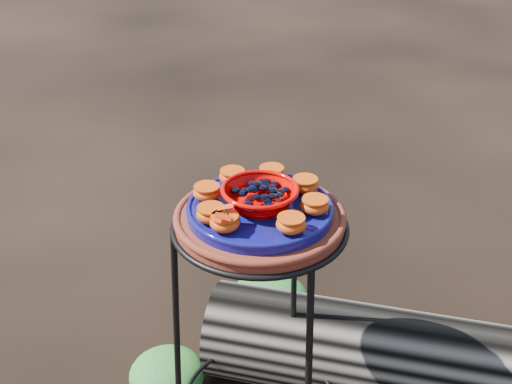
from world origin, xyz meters
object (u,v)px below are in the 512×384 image
at_px(terracotta_saucer, 260,220).
at_px(driftwood_log, 476,372).
at_px(cobalt_plate, 260,210).
at_px(plant_stand, 259,343).
at_px(red_bowl, 260,197).

bearing_deg(terracotta_saucer, driftwood_log, 37.03).
distance_m(terracotta_saucer, cobalt_plate, 0.03).
relative_size(plant_stand, driftwood_log, 0.45).
bearing_deg(terracotta_saucer, cobalt_plate, 0.00).
xyz_separation_m(plant_stand, terracotta_saucer, (0.00, 0.00, 0.37)).
relative_size(terracotta_saucer, driftwood_log, 0.25).
bearing_deg(driftwood_log, terracotta_saucer, -142.97).
bearing_deg(cobalt_plate, red_bowl, 0.00).
bearing_deg(plant_stand, red_bowl, 0.00).
distance_m(terracotta_saucer, driftwood_log, 0.84).
distance_m(plant_stand, red_bowl, 0.43).
xyz_separation_m(cobalt_plate, driftwood_log, (0.50, 0.37, -0.60)).
distance_m(plant_stand, terracotta_saucer, 0.37).
bearing_deg(plant_stand, terracotta_saucer, 0.00).
bearing_deg(red_bowl, plant_stand, 0.00).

